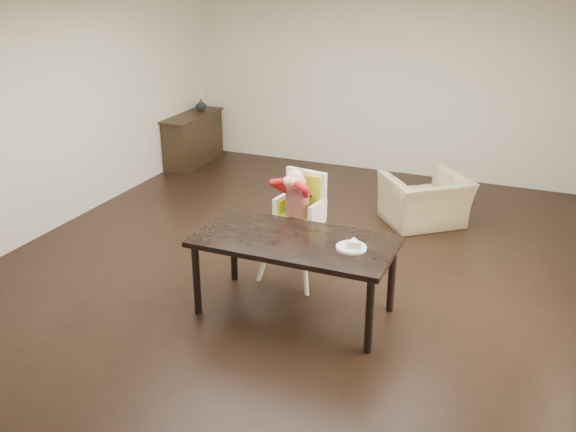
% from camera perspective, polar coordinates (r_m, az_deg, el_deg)
% --- Properties ---
extents(ground, '(7.00, 7.00, 0.00)m').
position_cam_1_polar(ground, '(7.04, 0.09, -4.02)').
color(ground, black).
rests_on(ground, ground).
extents(room_walls, '(6.02, 7.02, 2.71)m').
position_cam_1_polar(room_walls, '(6.44, 0.09, 10.95)').
color(room_walls, beige).
rests_on(room_walls, ground).
extents(dining_table, '(1.80, 0.90, 0.75)m').
position_cam_1_polar(dining_table, '(5.78, 0.60, -2.77)').
color(dining_table, black).
rests_on(dining_table, ground).
extents(high_chair, '(0.56, 0.56, 1.18)m').
position_cam_1_polar(high_chair, '(6.40, 0.96, 1.32)').
color(high_chair, white).
rests_on(high_chair, ground).
extents(plate, '(0.29, 0.29, 0.08)m').
position_cam_1_polar(plate, '(5.58, 5.73, -2.67)').
color(plate, white).
rests_on(plate, dining_table).
extents(armchair, '(1.13, 1.08, 0.83)m').
position_cam_1_polar(armchair, '(8.03, 12.15, 2.08)').
color(armchair, '#9D8B64').
rests_on(armchair, ground).
extents(sideboard, '(0.44, 1.26, 0.79)m').
position_cam_1_polar(sideboard, '(10.36, -8.42, 6.79)').
color(sideboard, black).
rests_on(sideboard, ground).
extents(vase, '(0.20, 0.20, 0.18)m').
position_cam_1_polar(vase, '(10.49, -7.73, 9.74)').
color(vase, '#99999E').
rests_on(vase, sideboard).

